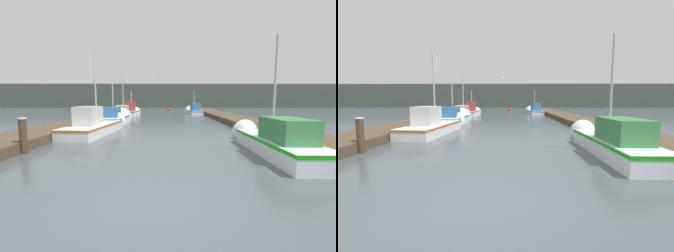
# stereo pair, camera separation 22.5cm
# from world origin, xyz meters

# --- Properties ---
(ground_plane) EXTENTS (200.00, 200.00, 0.00)m
(ground_plane) POSITION_xyz_m (0.00, 0.00, 0.00)
(ground_plane) COLOR #424C51
(dock_left) EXTENTS (2.41, 40.00, 0.39)m
(dock_left) POSITION_xyz_m (-6.01, 16.00, 0.19)
(dock_left) COLOR #4C3D2B
(dock_left) RESTS_ON ground_plane
(dock_right) EXTENTS (2.41, 40.00, 0.39)m
(dock_right) POSITION_xyz_m (6.01, 16.00, 0.19)
(dock_right) COLOR #4C3D2B
(dock_right) RESTS_ON ground_plane
(distant_shore_ridge) EXTENTS (120.00, 16.00, 5.44)m
(distant_shore_ridge) POSITION_xyz_m (0.00, 56.33, 2.72)
(distant_shore_ridge) COLOR #424C42
(distant_shore_ridge) RESTS_ON ground_plane
(fishing_boat_0) EXTENTS (1.40, 5.68, 4.40)m
(fishing_boat_0) POSITION_xyz_m (3.98, 4.27, 0.44)
(fishing_boat_0) COLOR silver
(fishing_boat_0) RESTS_ON ground_plane
(fishing_boat_1) EXTENTS (2.14, 6.38, 4.93)m
(fishing_boat_1) POSITION_xyz_m (-3.67, 9.24, 0.42)
(fishing_boat_1) COLOR silver
(fishing_boat_1) RESTS_ON ground_plane
(fishing_boat_2) EXTENTS (1.86, 5.38, 3.85)m
(fishing_boat_2) POSITION_xyz_m (-3.78, 13.46, 0.42)
(fishing_boat_2) COLOR silver
(fishing_boat_2) RESTS_ON ground_plane
(fishing_boat_3) EXTENTS (1.91, 5.43, 4.39)m
(fishing_boat_3) POSITION_xyz_m (-3.95, 18.08, 0.42)
(fishing_boat_3) COLOR silver
(fishing_boat_3) RESTS_ON ground_plane
(fishing_boat_4) EXTENTS (1.58, 4.74, 3.20)m
(fishing_boat_4) POSITION_xyz_m (-3.83, 22.17, 0.51)
(fishing_boat_4) COLOR silver
(fishing_boat_4) RESTS_ON ground_plane
(fishing_boat_5) EXTENTS (1.99, 5.39, 3.49)m
(fishing_boat_5) POSITION_xyz_m (3.77, 26.16, 0.41)
(fishing_boat_5) COLOR silver
(fishing_boat_5) RESTS_ON ground_plane
(mooring_piling_0) EXTENTS (0.26, 0.26, 1.12)m
(mooring_piling_0) POSITION_xyz_m (4.79, 5.07, 0.57)
(mooring_piling_0) COLOR #473523
(mooring_piling_0) RESTS_ON ground_plane
(mooring_piling_1) EXTENTS (0.31, 0.31, 1.31)m
(mooring_piling_1) POSITION_xyz_m (-5.02, 28.79, 0.66)
(mooring_piling_1) COLOR #473523
(mooring_piling_1) RESTS_ON ground_plane
(mooring_piling_2) EXTENTS (0.28, 0.28, 1.25)m
(mooring_piling_2) POSITION_xyz_m (-4.74, 4.02, 0.63)
(mooring_piling_2) COLOR #473523
(mooring_piling_2) RESTS_ON ground_plane
(mooring_piling_3) EXTENTS (0.29, 0.29, 1.06)m
(mooring_piling_3) POSITION_xyz_m (4.89, 28.87, 0.54)
(mooring_piling_3) COLOR #473523
(mooring_piling_3) RESTS_ON ground_plane
(channel_buoy) EXTENTS (0.60, 0.60, 1.10)m
(channel_buoy) POSITION_xyz_m (0.59, 34.31, 0.17)
(channel_buoy) COLOR red
(channel_buoy) RESTS_ON ground_plane
(seagull_lead) EXTENTS (0.31, 0.56, 0.12)m
(seagull_lead) POSITION_xyz_m (-0.58, 18.81, 3.99)
(seagull_lead) COLOR white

